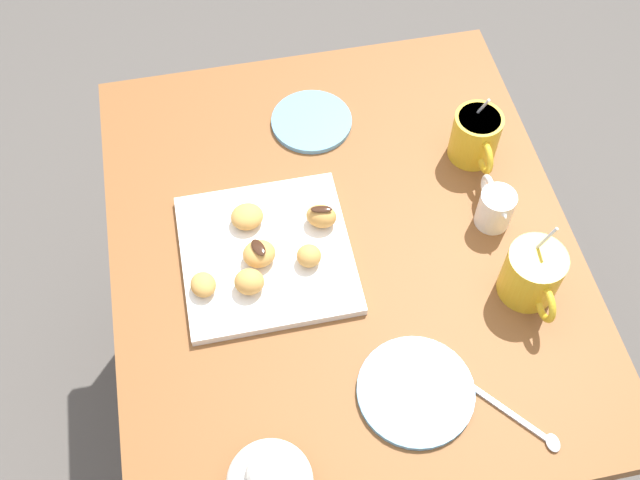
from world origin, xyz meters
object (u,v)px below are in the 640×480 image
object	(u,v)px
coffee_mug_mustard_right	(533,274)
pastry_plate_square	(266,252)
coffee_mug_mustard_left	(476,136)
beignet_5	(247,217)
beignet_1	(309,256)
beignet_4	(249,282)
saucer_sky_left	(311,121)
saucer_sky_right	(416,391)
beignet_0	(203,285)
beignet_3	(259,254)
dining_table	(341,284)
cream_pitcher_white	(495,207)
beignet_2	(321,216)

from	to	relation	value
coffee_mug_mustard_right	pastry_plate_square	bearing A→B (deg)	-110.60
coffee_mug_mustard_left	beignet_5	world-z (taller)	coffee_mug_mustard_left
beignet_1	beignet_4	size ratio (longest dim) A/B	0.84
saucer_sky_left	beignet_5	xyz separation A→B (m)	(0.21, -0.15, 0.03)
coffee_mug_mustard_right	beignet_5	xyz separation A→B (m)	(-0.21, -0.42, -0.02)
coffee_mug_mustard_left	beignet_4	xyz separation A→B (m)	(0.20, -0.44, -0.02)
pastry_plate_square	saucer_sky_right	bearing A→B (deg)	32.23
beignet_1	beignet_4	distance (m)	0.11
beignet_0	pastry_plate_square	bearing A→B (deg)	116.64
beignet_3	beignet_0	bearing A→B (deg)	-68.72
dining_table	pastry_plate_square	bearing A→B (deg)	-91.79
cream_pitcher_white	saucer_sky_left	xyz separation A→B (m)	(-0.28, -0.26, -0.03)
dining_table	beignet_5	xyz separation A→B (m)	(-0.06, -0.15, 0.17)
pastry_plate_square	saucer_sky_right	world-z (taller)	pastry_plate_square
dining_table	beignet_1	xyz separation A→B (m)	(0.03, -0.06, 0.17)
coffee_mug_mustard_right	beignet_1	size ratio (longest dim) A/B	3.74
cream_pitcher_white	pastry_plate_square	bearing A→B (deg)	-91.23
beignet_1	beignet_3	world-z (taller)	beignet_3
coffee_mug_mustard_left	beignet_2	world-z (taller)	coffee_mug_mustard_left
coffee_mug_mustard_left	saucer_sky_left	distance (m)	0.31
beignet_0	beignet_5	distance (m)	0.14
beignet_0	saucer_sky_right	bearing A→B (deg)	51.37
coffee_mug_mustard_left	beignet_3	distance (m)	0.44
coffee_mug_mustard_right	beignet_3	distance (m)	0.43
dining_table	coffee_mug_mustard_left	world-z (taller)	coffee_mug_mustard_left
saucer_sky_right	beignet_1	size ratio (longest dim) A/B	4.39
saucer_sky_right	beignet_4	world-z (taller)	beignet_4
beignet_3	saucer_sky_left	bearing A→B (deg)	153.60
beignet_1	dining_table	bearing A→B (deg)	116.96
saucer_sky_left	beignet_3	size ratio (longest dim) A/B	2.82
saucer_sky_right	beignet_2	bearing A→B (deg)	-166.13
saucer_sky_left	beignet_3	xyz separation A→B (m)	(0.29, -0.14, 0.03)
cream_pitcher_white	beignet_3	distance (m)	0.40
coffee_mug_mustard_right	beignet_2	distance (m)	0.35
coffee_mug_mustard_right	beignet_3	xyz separation A→B (m)	(-0.13, -0.41, -0.02)
beignet_4	beignet_5	size ratio (longest dim) A/B	0.88
coffee_mug_mustard_left	beignet_3	size ratio (longest dim) A/B	2.72
dining_table	saucer_sky_right	world-z (taller)	saucer_sky_right
pastry_plate_square	beignet_3	bearing A→B (deg)	-36.60
coffee_mug_mustard_left	dining_table	bearing A→B (deg)	-62.40
cream_pitcher_white	beignet_4	distance (m)	0.43
coffee_mug_mustard_right	dining_table	bearing A→B (deg)	-118.42
dining_table	beignet_1	distance (m)	0.19
coffee_mug_mustard_right	beignet_5	distance (m)	0.47
saucer_sky_left	beignet_5	world-z (taller)	beignet_5
beignet_1	cream_pitcher_white	bearing A→B (deg)	95.00
coffee_mug_mustard_right	beignet_3	world-z (taller)	coffee_mug_mustard_right
pastry_plate_square	beignet_4	size ratio (longest dim) A/B	5.81
coffee_mug_mustard_left	beignet_2	bearing A→B (deg)	-70.98
dining_table	coffee_mug_mustard_left	size ratio (longest dim) A/B	6.25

